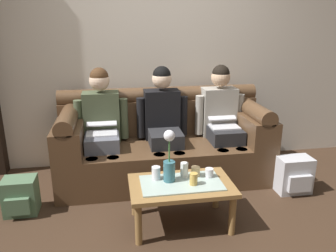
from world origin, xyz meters
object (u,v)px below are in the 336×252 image
at_px(person_left, 102,123).
at_px(cup_near_left, 156,173).
at_px(cup_far_left, 209,173).
at_px(backpack_left, 21,197).
at_px(couch, 163,145).
at_px(cup_far_center, 194,179).
at_px(backpack_right, 294,175).
at_px(coffee_table, 181,189).
at_px(person_middle, 163,120).
at_px(cup_far_right, 196,171).
at_px(person_right, 222,117).
at_px(cup_near_right, 184,170).
at_px(flower_vase, 169,160).

height_order(person_left, cup_near_left, person_left).
bearing_deg(cup_far_left, backpack_left, 168.21).
relative_size(couch, cup_far_center, 22.25).
relative_size(person_left, cup_far_left, 16.26).
height_order(cup_far_center, backpack_right, cup_far_center).
relative_size(coffee_table, cup_far_left, 11.45).
distance_m(person_middle, cup_near_left, 0.91).
relative_size(cup_far_right, backpack_left, 0.24).
bearing_deg(backpack_right, person_right, 134.91).
height_order(person_left, cup_far_left, person_left).
bearing_deg(person_middle, cup_far_right, -80.32).
bearing_deg(backpack_right, backpack_left, 179.06).
bearing_deg(cup_near_left, cup_near_right, 1.04).
bearing_deg(person_middle, cup_far_left, -73.89).
bearing_deg(person_middle, backpack_right, -25.51).
height_order(person_left, coffee_table, person_left).
relative_size(coffee_table, backpack_right, 2.32).
distance_m(cup_far_right, backpack_left, 1.59).
xyz_separation_m(cup_far_left, backpack_left, (-1.65, 0.34, -0.27)).
relative_size(flower_vase, backpack_left, 1.33).
relative_size(flower_vase, cup_far_left, 5.95).
distance_m(flower_vase, backpack_right, 1.43).
xyz_separation_m(couch, coffee_table, (0.00, -0.96, -0.04)).
height_order(flower_vase, backpack_left, flower_vase).
relative_size(couch, flower_vase, 5.00).
xyz_separation_m(cup_near_left, cup_far_center, (0.29, -0.15, -0.01)).
height_order(person_left, cup_near_right, person_left).
xyz_separation_m(person_middle, cup_near_right, (0.05, -0.86, -0.20)).
relative_size(cup_near_right, cup_far_left, 1.71).
bearing_deg(backpack_left, person_left, 36.74).
bearing_deg(person_right, person_middle, 179.95).
bearing_deg(cup_far_right, cup_far_left, -17.87).
height_order(cup_far_center, backpack_left, cup_far_center).
height_order(coffee_table, cup_near_left, cup_near_left).
bearing_deg(cup_far_center, cup_near_left, 152.75).
bearing_deg(person_right, cup_far_left, -113.82).
bearing_deg(cup_near_right, cup_far_center, -73.80).
bearing_deg(cup_near_left, cup_far_left, -3.87).
bearing_deg(coffee_table, couch, 90.00).
bearing_deg(flower_vase, cup_far_right, 13.01).
bearing_deg(backpack_left, cup_near_left, -14.72).
bearing_deg(couch, coffee_table, -90.00).
distance_m(person_left, person_middle, 0.65).
distance_m(couch, cup_far_right, 0.88).
bearing_deg(person_middle, cup_near_left, -102.90).
xyz_separation_m(person_right, cup_near_right, (-0.61, -0.86, -0.20)).
distance_m(person_right, cup_far_left, 1.00).
xyz_separation_m(flower_vase, cup_far_left, (0.35, 0.02, -0.15)).
bearing_deg(person_middle, coffee_table, -90.00).
distance_m(coffee_table, flower_vase, 0.27).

